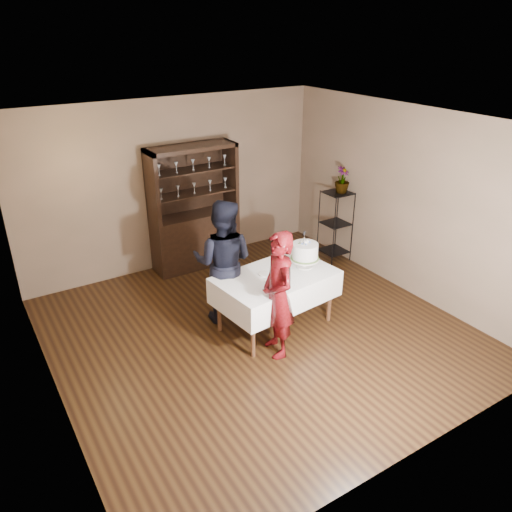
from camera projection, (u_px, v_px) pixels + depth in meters
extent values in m
plane|color=black|center=(258.00, 331.00, 6.56)|extent=(5.00, 5.00, 0.00)
plane|color=silver|center=(259.00, 123.00, 5.41)|extent=(5.00, 5.00, 0.00)
cube|color=brown|center=(174.00, 185.00, 7.90)|extent=(5.00, 0.02, 2.70)
cube|color=brown|center=(39.00, 292.00, 4.78)|extent=(0.02, 5.00, 2.70)
cube|color=brown|center=(405.00, 201.00, 7.19)|extent=(0.02, 5.00, 2.70)
cube|color=black|center=(196.00, 240.00, 8.18)|extent=(1.40, 0.48, 0.90)
cube|color=black|center=(187.00, 177.00, 7.92)|extent=(1.40, 0.03, 1.10)
cube|color=black|center=(191.00, 147.00, 7.53)|extent=(1.40, 0.48, 0.06)
cube|color=black|center=(193.00, 193.00, 7.84)|extent=(1.28, 0.42, 0.02)
cube|color=black|center=(192.00, 170.00, 7.68)|extent=(1.28, 0.42, 0.02)
cylinder|color=black|center=(334.00, 232.00, 8.07)|extent=(0.02, 0.02, 1.20)
cylinder|color=black|center=(352.00, 227.00, 8.26)|extent=(0.02, 0.02, 1.20)
cylinder|color=black|center=(318.00, 225.00, 8.38)|extent=(0.02, 0.02, 1.20)
cylinder|color=black|center=(337.00, 220.00, 8.57)|extent=(0.02, 0.02, 1.20)
cube|color=black|center=(334.00, 251.00, 8.51)|extent=(0.40, 0.40, 0.02)
cube|color=black|center=(336.00, 223.00, 8.30)|extent=(0.40, 0.40, 0.01)
cube|color=black|center=(338.00, 193.00, 8.07)|extent=(0.40, 0.40, 0.02)
cube|color=white|center=(276.00, 287.00, 6.45)|extent=(1.61, 1.09, 0.35)
cylinder|color=#4D2E1C|center=(253.00, 331.00, 5.93)|extent=(0.06, 0.06, 0.72)
cylinder|color=#4D2E1C|center=(330.00, 297.00, 6.66)|extent=(0.06, 0.06, 0.72)
cylinder|color=#4D2E1C|center=(219.00, 307.00, 6.44)|extent=(0.06, 0.06, 0.72)
cylinder|color=#4D2E1C|center=(294.00, 278.00, 7.17)|extent=(0.06, 0.06, 0.72)
imported|color=#3E0805|center=(278.00, 295.00, 5.84)|extent=(0.48, 0.64, 1.59)
imported|color=black|center=(223.00, 262.00, 6.51)|extent=(1.05, 1.03, 1.70)
cylinder|color=white|center=(304.00, 266.00, 6.58)|extent=(0.21, 0.21, 0.01)
cylinder|color=white|center=(304.00, 263.00, 6.57)|extent=(0.05, 0.05, 0.11)
cylinder|color=white|center=(305.00, 259.00, 6.54)|extent=(0.38, 0.38, 0.02)
cylinder|color=#527236|center=(305.00, 258.00, 6.53)|extent=(0.37, 0.37, 0.02)
cylinder|color=white|center=(305.00, 251.00, 6.49)|extent=(0.36, 0.36, 0.21)
sphere|color=#576DBC|center=(307.00, 242.00, 6.45)|extent=(0.03, 0.03, 0.03)
cube|color=silver|center=(304.00, 240.00, 6.38)|extent=(0.02, 0.02, 0.15)
cube|color=black|center=(304.00, 233.00, 6.34)|extent=(0.03, 0.02, 0.05)
cylinder|color=white|center=(273.00, 280.00, 6.22)|extent=(0.23, 0.23, 0.01)
cylinder|color=white|center=(265.00, 274.00, 6.39)|extent=(0.22, 0.22, 0.01)
imported|color=#527236|center=(342.00, 180.00, 7.98)|extent=(0.31, 0.31, 0.42)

